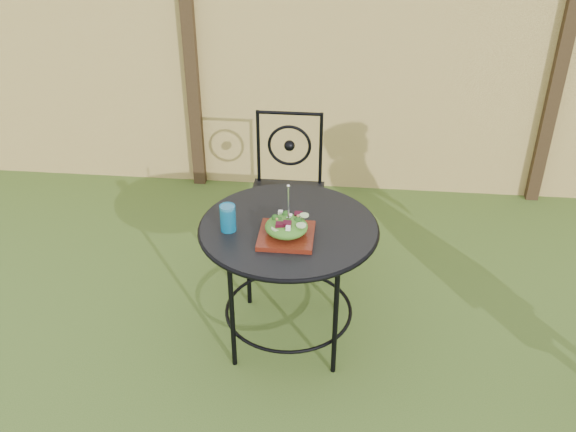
% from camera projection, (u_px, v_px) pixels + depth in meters
% --- Properties ---
extents(ground, '(60.00, 60.00, 0.00)m').
position_uv_depth(ground, '(361.00, 392.00, 3.25)').
color(ground, '#2F4A18').
rests_on(ground, ground).
extents(fence, '(8.00, 0.12, 1.90)m').
position_uv_depth(fence, '(370.00, 71.00, 4.62)').
color(fence, '#EACE73').
rests_on(fence, ground).
extents(patio_table, '(0.92, 0.92, 0.72)m').
position_uv_depth(patio_table, '(289.00, 248.00, 3.32)').
color(patio_table, black).
rests_on(patio_table, ground).
extents(patio_chair, '(0.46, 0.46, 0.95)m').
position_uv_depth(patio_chair, '(287.00, 187.00, 4.06)').
color(patio_chair, black).
rests_on(patio_chair, ground).
extents(salad_plate, '(0.27, 0.27, 0.02)m').
position_uv_depth(salad_plate, '(286.00, 236.00, 3.15)').
color(salad_plate, '#441009').
rests_on(salad_plate, patio_table).
extents(salad, '(0.21, 0.21, 0.08)m').
position_uv_depth(salad, '(286.00, 227.00, 3.12)').
color(salad, '#235614').
rests_on(salad, salad_plate).
extents(fork, '(0.01, 0.01, 0.18)m').
position_uv_depth(fork, '(288.00, 204.00, 3.05)').
color(fork, silver).
rests_on(fork, salad).
extents(drinking_glass, '(0.08, 0.08, 0.14)m').
position_uv_depth(drinking_glass, '(228.00, 218.00, 3.18)').
color(drinking_glass, '#0B6189').
rests_on(drinking_glass, patio_table).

